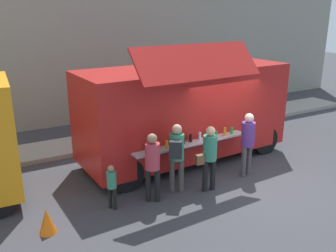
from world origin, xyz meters
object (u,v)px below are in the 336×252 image
Objects in this scene: food_truck_main at (185,110)px; customer_mid_with_backpack at (177,152)px; child_near_queue at (112,183)px; customer_rear_waiting at (152,162)px; customer_front_ordering at (209,153)px; trash_bin at (234,112)px; customer_extra_browsing at (248,139)px; traffic_cone_orange at (47,221)px.

food_truck_main is 3.58× the size of customer_mid_with_backpack.
customer_rear_waiting is at bearing -38.08° from child_near_queue.
customer_mid_with_backpack is at bearing -129.87° from food_truck_main.
customer_front_ordering is at bearing -37.86° from child_near_queue.
customer_front_ordering is 0.96× the size of customer_mid_with_backpack.
child_near_queue is at bearing 89.21° from customer_front_ordering.
customer_mid_with_backpack is 1.64× the size of child_near_queue.
customer_mid_with_backpack reaches higher than child_near_queue.
food_truck_main reaches higher than customer_front_ordering.
food_truck_main is 4.63m from trash_bin.
child_near_queue is at bearing 115.12° from customer_rear_waiting.
food_truck_main is at bearing 11.86° from customer_extra_browsing.
trash_bin is at bearing -21.30° from customer_rear_waiting.
child_near_queue is at bearing 126.15° from customer_mid_with_backpack.
customer_mid_with_backpack is 0.75m from customer_rear_waiting.
traffic_cone_orange is 9.45m from trash_bin.
traffic_cone_orange is 0.32× the size of customer_front_ordering.
customer_rear_waiting reaches higher than trash_bin.
trash_bin is 0.81× the size of child_near_queue.
customer_extra_browsing reaches higher than customer_mid_with_backpack.
customer_extra_browsing is (0.85, -1.86, -0.49)m from food_truck_main.
trash_bin is 7.26m from customer_rear_waiting.
customer_mid_with_backpack reaches higher than trash_bin.
trash_bin is (3.84, 2.32, -1.12)m from food_truck_main.
traffic_cone_orange is 0.51× the size of child_near_queue.
customer_rear_waiting is at bearing 2.59° from traffic_cone_orange.
customer_front_ordering reaches higher than traffic_cone_orange.
customer_mid_with_backpack is at bearing 73.96° from customer_extra_browsing.
customer_extra_browsing is at bearing -74.32° from customer_front_ordering.
customer_mid_with_backpack is 2.19m from customer_extra_browsing.
customer_extra_browsing is (2.19, -0.12, -0.02)m from customer_mid_with_backpack.
food_truck_main is at bearing -8.43° from customer_front_ordering.
traffic_cone_orange is at bearing -152.96° from trash_bin.
customer_extra_browsing reaches higher than customer_front_ordering.
food_truck_main reaches higher than traffic_cone_orange.
customer_front_ordering is 1.50m from customer_rear_waiting.
traffic_cone_orange is at bearing 130.92° from customer_mid_with_backpack.
customer_rear_waiting is at bearing -140.33° from food_truck_main.
child_near_queue is at bearing 75.12° from customer_extra_browsing.
trash_bin is at bearing -37.95° from customer_front_ordering.
child_near_queue reaches higher than trash_bin.
traffic_cone_orange is at bearing -159.01° from food_truck_main.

